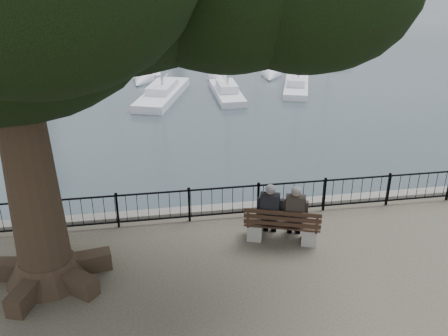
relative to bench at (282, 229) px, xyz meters
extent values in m
cube|color=slate|center=(-1.33, 1.92, -0.87)|extent=(200.00, 0.40, 1.20)
cube|color=black|center=(-1.33, 1.42, 0.61)|extent=(22.00, 0.04, 0.04)
cube|color=black|center=(-1.33, 1.42, -0.22)|extent=(22.00, 0.04, 0.04)
cube|color=gray|center=(-0.67, 0.27, -0.14)|extent=(0.53, 0.60, 0.46)
cube|color=gray|center=(0.70, -0.19, -0.14)|extent=(0.53, 0.60, 0.46)
cube|color=black|center=(0.01, 0.04, 0.13)|extent=(2.07, 1.16, 0.04)
cube|color=black|center=(-0.08, -0.24, 0.46)|extent=(1.91, 0.68, 0.44)
cube|color=black|center=(-0.31, 0.16, 0.26)|extent=(0.48, 0.44, 0.27)
cube|color=black|center=(-0.35, 0.05, 0.69)|extent=(0.55, 0.41, 0.67)
sphere|color=tan|center=(-0.34, 0.09, 1.15)|extent=(0.26, 0.26, 0.26)
ellipsoid|color=slate|center=(-0.35, 0.06, 1.19)|extent=(0.27, 0.27, 0.23)
cube|color=black|center=(-0.21, 0.47, -0.12)|extent=(0.49, 0.58, 0.50)
cube|color=black|center=(0.31, -0.05, 0.26)|extent=(0.48, 0.44, 0.27)
cube|color=black|center=(0.27, -0.16, 0.69)|extent=(0.55, 0.41, 0.67)
sphere|color=tan|center=(0.29, -0.12, 1.15)|extent=(0.26, 0.26, 0.26)
ellipsoid|color=slate|center=(0.28, -0.15, 1.19)|extent=(0.27, 0.27, 0.23)
cube|color=black|center=(0.42, 0.26, -0.12)|extent=(0.49, 0.58, 0.50)
cone|color=black|center=(-5.92, -0.69, -0.08)|extent=(1.94, 1.94, 0.57)
cone|color=black|center=(-5.92, -0.69, 3.06)|extent=(1.26, 1.26, 6.86)
cube|color=slate|center=(-19.33, 60.92, -0.77)|extent=(10.16, 10.16, 1.40)
cube|color=slate|center=(0.67, 48.92, -0.77)|extent=(5.71, 5.71, 1.40)
cube|color=white|center=(-2.76, 23.66, -1.27)|extent=(1.97, 5.25, 0.57)
cube|color=white|center=(-2.76, 23.66, -0.77)|extent=(1.26, 2.19, 0.43)
cube|color=white|center=(1.34, 17.03, -1.27)|extent=(1.45, 5.01, 0.56)
cube|color=white|center=(1.34, 17.03, -0.77)|extent=(1.04, 2.05, 0.42)
cylinder|color=silver|center=(1.34, 16.76, 3.98)|extent=(0.11, 0.11, 9.90)
cube|color=white|center=(10.51, 25.09, -1.27)|extent=(1.56, 5.24, 0.58)
cube|color=white|center=(10.51, 25.09, -0.77)|extent=(1.11, 2.15, 0.43)
cube|color=white|center=(-13.66, 29.13, -1.27)|extent=(1.98, 6.10, 0.67)
cube|color=white|center=(-13.66, 29.13, -0.77)|extent=(1.35, 2.51, 0.50)
cube|color=white|center=(-2.98, 28.24, -1.27)|extent=(1.43, 5.11, 0.57)
cube|color=white|center=(-2.98, 28.24, -0.77)|extent=(1.05, 2.08, 0.43)
cube|color=white|center=(6.76, 32.81, -1.27)|extent=(2.09, 5.03, 0.54)
cube|color=white|center=(6.76, 32.81, -0.77)|extent=(1.29, 2.12, 0.41)
cube|color=white|center=(-7.20, 42.83, -1.27)|extent=(3.13, 6.21, 0.66)
cube|color=white|center=(-7.20, 42.83, -0.77)|extent=(1.80, 2.67, 0.50)
cube|color=white|center=(-2.40, 17.21, -1.27)|extent=(3.64, 6.41, 0.69)
cube|color=white|center=(-2.40, 17.21, -0.77)|extent=(2.01, 2.80, 0.52)
cube|color=white|center=(5.75, 17.67, -1.27)|extent=(2.89, 5.19, 0.56)
cube|color=white|center=(5.75, 17.67, -0.77)|extent=(1.61, 2.26, 0.42)
cylinder|color=silver|center=(5.75, 17.39, 3.57)|extent=(0.11, 0.11, 9.08)
camera|label=1|loc=(-3.33, -10.98, 7.00)|focal=40.00mm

